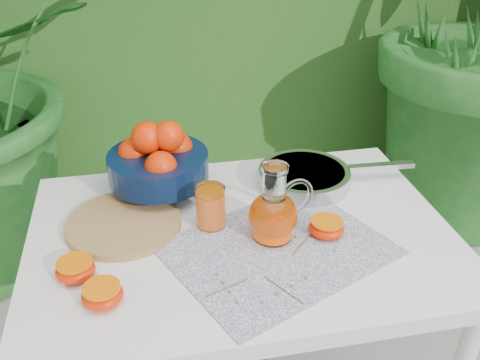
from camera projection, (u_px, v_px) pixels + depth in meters
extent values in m
imported|color=#1F5D20|center=(473.00, 9.00, 2.28)|extent=(2.18, 2.18, 1.96)
cube|color=white|center=(242.00, 238.00, 1.28)|extent=(1.00, 0.70, 0.04)
cylinder|color=white|center=(80.00, 296.00, 1.65)|extent=(0.04, 0.04, 0.71)
cylinder|color=white|center=(354.00, 260.00, 1.80)|extent=(0.04, 0.04, 0.71)
cube|color=#0D1349|center=(277.00, 249.00, 1.21)|extent=(0.58, 0.52, 0.00)
cylinder|color=#9D6E46|center=(124.00, 224.00, 1.28)|extent=(0.32, 0.32, 0.02)
cylinder|color=black|center=(160.00, 185.00, 1.42)|extent=(0.10, 0.10, 0.04)
cylinder|color=black|center=(158.00, 166.00, 1.39)|extent=(0.28, 0.28, 0.07)
sphere|color=#FF2F02|center=(134.00, 153.00, 1.38)|extent=(0.09, 0.09, 0.08)
sphere|color=#FF2F02|center=(178.00, 148.00, 1.41)|extent=(0.09, 0.09, 0.08)
sphere|color=#FF2F02|center=(161.00, 167.00, 1.32)|extent=(0.09, 0.09, 0.08)
sphere|color=#FF2F02|center=(154.00, 144.00, 1.43)|extent=(0.09, 0.09, 0.08)
sphere|color=#FF2F02|center=(147.00, 138.00, 1.34)|extent=(0.09, 0.09, 0.08)
sphere|color=#FF2F02|center=(169.00, 136.00, 1.34)|extent=(0.08, 0.08, 0.08)
cylinder|color=white|center=(272.00, 235.00, 1.25)|extent=(0.11, 0.11, 0.01)
ellipsoid|color=white|center=(273.00, 215.00, 1.22)|extent=(0.14, 0.14, 0.11)
cylinder|color=white|center=(274.00, 184.00, 1.18)|extent=(0.07, 0.07, 0.07)
cylinder|color=white|center=(275.00, 168.00, 1.16)|extent=(0.08, 0.08, 0.01)
torus|color=white|center=(296.00, 196.00, 1.22)|extent=(0.09, 0.04, 0.09)
cylinder|color=#CE4304|center=(273.00, 220.00, 1.22)|extent=(0.11, 0.11, 0.08)
cylinder|color=white|center=(211.00, 207.00, 1.26)|extent=(0.07, 0.07, 0.10)
cylinder|color=orange|center=(211.00, 209.00, 1.27)|extent=(0.07, 0.07, 0.08)
cylinder|color=orange|center=(210.00, 194.00, 1.25)|extent=(0.06, 0.06, 0.00)
cylinder|color=#B7B7BC|center=(304.00, 177.00, 1.45)|extent=(0.26, 0.26, 0.05)
cylinder|color=silver|center=(304.00, 171.00, 1.44)|extent=(0.23, 0.23, 0.01)
cube|color=#B7B7BC|center=(381.00, 166.00, 1.47)|extent=(0.19, 0.03, 0.01)
ellipsoid|color=#FF2F02|center=(102.00, 295.00, 1.05)|extent=(0.11, 0.11, 0.04)
cylinder|color=orange|center=(101.00, 288.00, 1.05)|extent=(0.10, 0.10, 0.00)
ellipsoid|color=#FF2F02|center=(76.00, 270.00, 1.12)|extent=(0.11, 0.11, 0.04)
cylinder|color=orange|center=(74.00, 263.00, 1.11)|extent=(0.10, 0.10, 0.00)
ellipsoid|color=#FF2F02|center=(326.00, 228.00, 1.25)|extent=(0.11, 0.11, 0.04)
cylinder|color=orange|center=(327.00, 222.00, 1.24)|extent=(0.10, 0.10, 0.00)
cylinder|color=brown|center=(284.00, 290.00, 1.09)|extent=(0.06, 0.10, 0.00)
sphere|color=#54703A|center=(262.00, 302.00, 1.05)|extent=(0.01, 0.01, 0.01)
sphere|color=#54703A|center=(277.00, 293.00, 1.07)|extent=(0.01, 0.01, 0.01)
sphere|color=#54703A|center=(292.00, 285.00, 1.09)|extent=(0.01, 0.01, 0.01)
sphere|color=#54703A|center=(306.00, 278.00, 1.12)|extent=(0.01, 0.01, 0.01)
cylinder|color=brown|center=(305.00, 240.00, 1.23)|extent=(0.09, 0.10, 0.00)
sphere|color=#54703A|center=(278.00, 230.00, 1.26)|extent=(0.01, 0.01, 0.01)
sphere|color=#54703A|center=(296.00, 236.00, 1.24)|extent=(0.01, 0.01, 0.01)
sphere|color=#54703A|center=(315.00, 243.00, 1.22)|extent=(0.01, 0.01, 0.01)
sphere|color=#54703A|center=(335.00, 250.00, 1.20)|extent=(0.01, 0.01, 0.01)
cylinder|color=brown|center=(227.00, 288.00, 1.09)|extent=(0.10, 0.04, 0.00)
sphere|color=#54703A|center=(237.00, 301.00, 1.06)|extent=(0.01, 0.01, 0.01)
sphere|color=#54703A|center=(230.00, 292.00, 1.08)|extent=(0.01, 0.01, 0.01)
sphere|color=#54703A|center=(223.00, 283.00, 1.10)|extent=(0.01, 0.01, 0.01)
sphere|color=#54703A|center=(217.00, 274.00, 1.13)|extent=(0.01, 0.01, 0.01)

